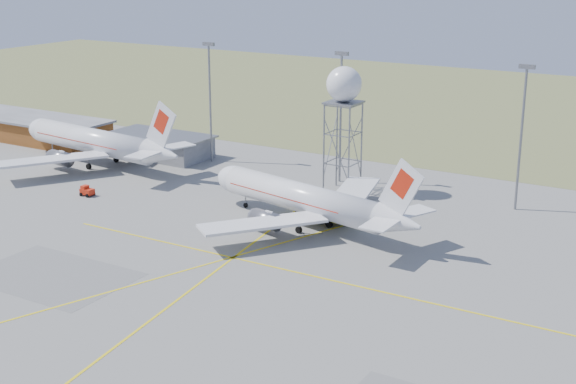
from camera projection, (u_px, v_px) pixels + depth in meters
The scene contains 12 objects.
ground at pixel (87, 381), 68.17m from camera, with size 400.00×400.00×0.00m, color gray.
grass_strip at pixel (527, 111), 183.21m from camera, with size 400.00×120.00×0.03m, color #626D3C.
building_orange at pixel (32, 128), 155.33m from camera, with size 33.00×12.00×4.30m.
building_grey at pixel (159, 145), 142.30m from camera, with size 19.00×10.00×3.90m.
mast_a at pixel (210, 92), 136.11m from camera, with size 2.20×0.50×20.50m.
mast_b at pixel (341, 106), 123.83m from camera, with size 2.20×0.50×20.50m.
mast_c at pixel (522, 126), 110.07m from camera, with size 2.20×0.50×20.50m.
airliner_main at pixel (305, 199), 105.76m from camera, with size 34.79×33.25×11.91m.
airliner_far at pixel (96, 142), 136.33m from camera, with size 37.58×36.32×12.80m.
radar_tower at pixel (343, 122), 119.18m from camera, with size 5.25×5.25×18.99m.
fire_truck at pixel (322, 209), 108.42m from camera, with size 8.66×5.03×3.29m.
baggage_tug at pixel (87, 192), 119.65m from camera, with size 2.01×1.62×1.54m.
Camera 1 is at (45.78, -43.23, 35.15)m, focal length 50.00 mm.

